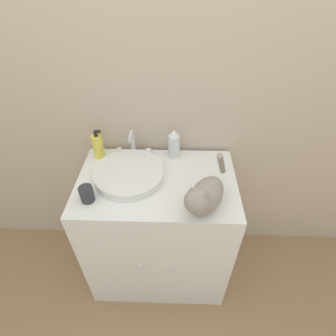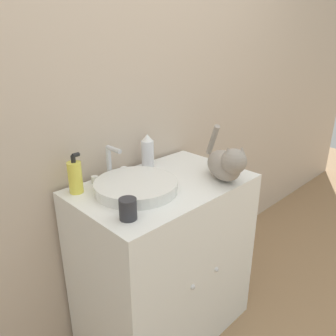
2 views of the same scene
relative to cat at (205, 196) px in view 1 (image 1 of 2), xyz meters
The scene contains 9 objects.
ground_plane 0.98m from the cat, 159.49° to the right, with size 8.00×8.00×0.00m, color #997551.
wall_back 0.62m from the cat, 114.82° to the left, with size 6.00×0.05×2.50m.
vanity_cabinet 0.59m from the cat, 141.51° to the left, with size 0.83×0.55×0.86m.
sink_basin 0.43m from the cat, 151.43° to the left, with size 0.37×0.37×0.05m.
faucet 0.54m from the cat, 133.63° to the left, with size 0.20×0.11×0.17m.
cat is the anchor object (origin of this frame).
soap_bottle 0.68m from the cat, 146.53° to the left, with size 0.06×0.06×0.18m.
spray_bottle 0.42m from the cat, 109.92° to the left, with size 0.06×0.06×0.18m.
cup 0.55m from the cat, behind, with size 0.07×0.07×0.08m.
Camera 1 is at (0.09, -0.72, 1.80)m, focal length 28.00 mm.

